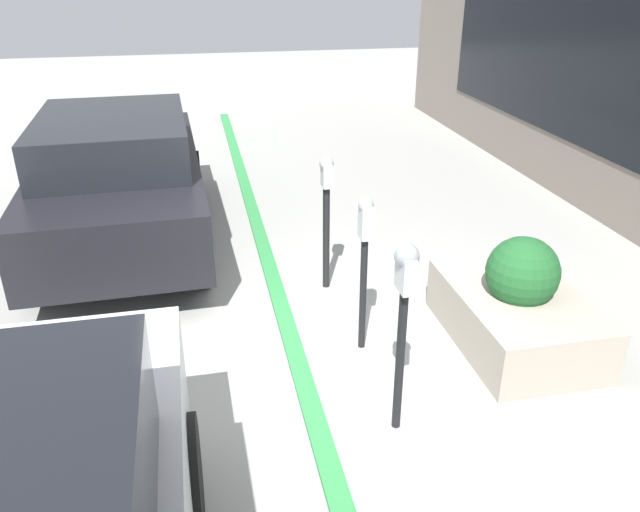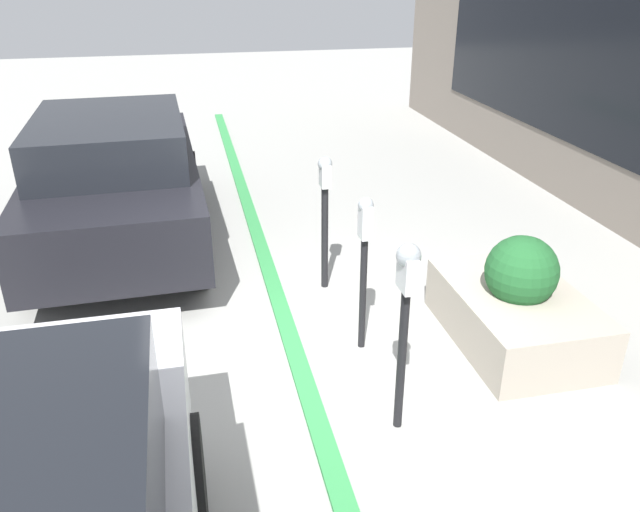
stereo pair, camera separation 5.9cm
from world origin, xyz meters
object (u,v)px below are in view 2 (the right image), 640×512
(parking_meter_middle, at_px, (325,203))
(planter_box, at_px, (516,306))
(parking_meter_nearest, at_px, (406,299))
(parking_meter_second, at_px, (364,248))
(parked_car_middle, at_px, (116,177))

(parking_meter_middle, height_order, planter_box, parking_meter_middle)
(parking_meter_nearest, xyz_separation_m, parking_meter_second, (1.08, -0.02, -0.11))
(parking_meter_middle, relative_size, planter_box, 0.88)
(parking_meter_second, xyz_separation_m, parked_car_middle, (2.84, 2.22, -0.14))
(parking_meter_nearest, distance_m, planter_box, 1.81)
(parking_meter_nearest, xyz_separation_m, parked_car_middle, (3.92, 2.19, -0.25))
(parking_meter_second, xyz_separation_m, parking_meter_middle, (1.19, 0.07, -0.03))
(planter_box, height_order, parked_car_middle, parked_car_middle)
(parking_meter_nearest, distance_m, parked_car_middle, 4.50)
(parking_meter_second, bearing_deg, parked_car_middle, 37.97)
(parking_meter_second, relative_size, planter_box, 0.88)
(planter_box, bearing_deg, parking_meter_second, 82.09)
(parking_meter_nearest, bearing_deg, parking_meter_middle, 1.15)
(parking_meter_nearest, height_order, parked_car_middle, parked_car_middle)
(parking_meter_middle, distance_m, planter_box, 2.08)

